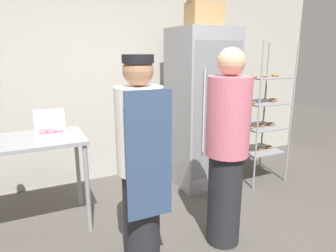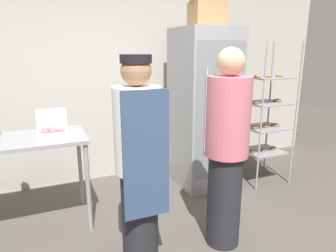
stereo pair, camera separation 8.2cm
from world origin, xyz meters
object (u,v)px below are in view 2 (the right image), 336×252
refrigerator (204,109)px  person_customer (226,150)px  person_baker (139,164)px  baking_rack (265,115)px  cardboard_storage_box (207,14)px  donut_box (53,131)px

refrigerator → person_customer: refrigerator is taller
person_customer → person_baker: bearing=178.6°
person_baker → person_customer: bearing=-1.4°
refrigerator → baking_rack: refrigerator is taller
baking_rack → cardboard_storage_box: 1.48m
cardboard_storage_box → donut_box: bearing=-171.4°
donut_box → cardboard_storage_box: (1.84, 0.28, 1.17)m
donut_box → cardboard_storage_box: cardboard_storage_box is taller
refrigerator → person_baker: refrigerator is taller
refrigerator → cardboard_storage_box: bearing=-90.7°
refrigerator → person_customer: 1.34m
person_customer → donut_box: bearing=145.1°
refrigerator → baking_rack: 0.83m
refrigerator → person_customer: bearing=-111.4°
donut_box → person_customer: 1.65m
cardboard_storage_box → person_customer: 1.81m
person_baker → refrigerator: bearing=43.9°
cardboard_storage_box → refrigerator: bearing=89.3°
donut_box → person_baker: person_baker is taller
refrigerator → cardboard_storage_box: cardboard_storage_box is taller
baking_rack → cardboard_storage_box: (-0.77, 0.25, 1.24)m
refrigerator → donut_box: refrigerator is taller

